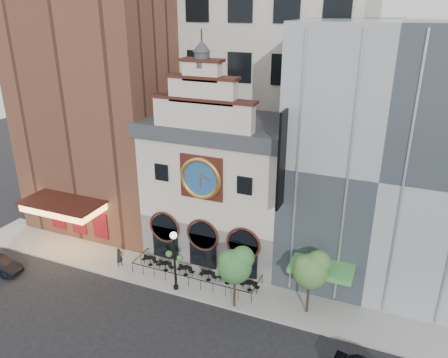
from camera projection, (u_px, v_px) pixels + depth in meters
ground at (182, 297)px, 33.88m from camera, size 120.00×120.00×0.00m
sidewalk at (196, 279)px, 35.99m from camera, size 44.00×5.00×0.15m
clock_building at (221, 182)px, 38.09m from camera, size 12.60×8.78×18.65m
theater_building at (107, 99)px, 42.42m from camera, size 14.00×15.60×25.00m
retail_building at (385, 156)px, 33.96m from camera, size 14.00×14.40×20.00m
office_tower at (269, 17)px, 43.56m from camera, size 20.00×16.00×40.00m
cafe_railing at (196, 273)px, 35.80m from camera, size 10.60×2.60×0.90m
bistro_0 at (150, 260)px, 37.59m from camera, size 1.58×0.68×0.90m
bistro_1 at (165, 266)px, 36.83m from camera, size 1.58×0.68×0.90m
bistro_2 at (186, 270)px, 36.20m from camera, size 1.58×0.68×0.90m
bistro_3 at (208, 275)px, 35.52m from camera, size 1.58×0.68×0.90m
bistro_4 at (227, 278)px, 35.12m from camera, size 1.58×0.68×0.90m
bistro_5 at (250, 285)px, 34.25m from camera, size 1.58×0.68×0.90m
pedestrian at (120, 257)px, 37.35m from camera, size 0.61×0.72×1.68m
lamppost at (174, 254)px, 33.46m from camera, size 1.60×0.73×5.08m
tree_left at (236, 264)px, 31.29m from camera, size 2.59×2.50×4.99m
tree_right at (311, 269)px, 30.67m from camera, size 2.61×2.51×5.03m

